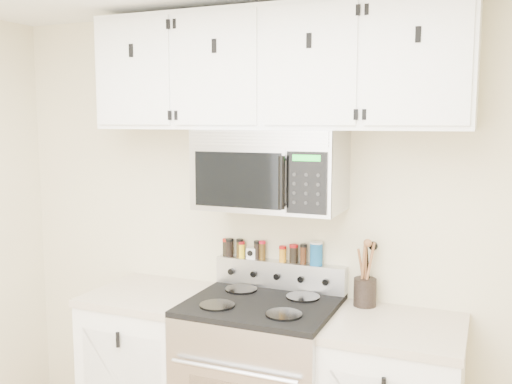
# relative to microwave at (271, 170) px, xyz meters

# --- Properties ---
(back_wall) EXTENTS (3.50, 0.01, 2.50)m
(back_wall) POSITION_rel_microwave_xyz_m (-0.00, 0.19, -0.38)
(back_wall) COLOR beige
(back_wall) RESTS_ON floor
(base_cabinet_left) EXTENTS (0.64, 0.62, 0.92)m
(base_cabinet_left) POSITION_rel_microwave_xyz_m (-0.69, -0.10, -1.17)
(base_cabinet_left) COLOR white
(base_cabinet_left) RESTS_ON floor
(microwave) EXTENTS (0.76, 0.44, 0.42)m
(microwave) POSITION_rel_microwave_xyz_m (0.00, 0.00, 0.00)
(microwave) COLOR #9E9EA3
(microwave) RESTS_ON back_wall
(upper_cabinets) EXTENTS (2.00, 0.35, 0.62)m
(upper_cabinets) POSITION_rel_microwave_xyz_m (-0.00, 0.03, 0.52)
(upper_cabinets) COLOR white
(upper_cabinets) RESTS_ON back_wall
(utensil_crock) EXTENTS (0.12, 0.12, 0.34)m
(utensil_crock) POSITION_rel_microwave_xyz_m (0.49, 0.11, -0.62)
(utensil_crock) COLOR black
(utensil_crock) RESTS_ON base_cabinet_right
(kitchen_timer) EXTENTS (0.06, 0.05, 0.06)m
(kitchen_timer) POSITION_rel_microwave_xyz_m (-0.17, 0.16, -0.50)
(kitchen_timer) COLOR white
(kitchen_timer) RESTS_ON range
(salt_canister) EXTENTS (0.07, 0.07, 0.13)m
(salt_canister) POSITION_rel_microwave_xyz_m (0.21, 0.16, -0.47)
(salt_canister) COLOR #155692
(salt_canister) RESTS_ON range
(spice_jar_0) EXTENTS (0.04, 0.04, 0.10)m
(spice_jar_0) POSITION_rel_microwave_xyz_m (-0.34, 0.16, -0.48)
(spice_jar_0) COLOR black
(spice_jar_0) RESTS_ON range
(spice_jar_1) EXTENTS (0.05, 0.05, 0.10)m
(spice_jar_1) POSITION_rel_microwave_xyz_m (-0.32, 0.16, -0.48)
(spice_jar_1) COLOR black
(spice_jar_1) RESTS_ON range
(spice_jar_2) EXTENTS (0.04, 0.04, 0.11)m
(spice_jar_2) POSITION_rel_microwave_xyz_m (-0.25, 0.16, -0.48)
(spice_jar_2) COLOR #412E0F
(spice_jar_2) RESTS_ON range
(spice_jar_3) EXTENTS (0.04, 0.04, 0.09)m
(spice_jar_3) POSITION_rel_microwave_xyz_m (-0.24, 0.16, -0.48)
(spice_jar_3) COLOR yellow
(spice_jar_3) RESTS_ON range
(spice_jar_4) EXTENTS (0.04, 0.04, 0.11)m
(spice_jar_4) POSITION_rel_microwave_xyz_m (-0.14, 0.16, -0.48)
(spice_jar_4) COLOR black
(spice_jar_4) RESTS_ON range
(spice_jar_5) EXTENTS (0.04, 0.04, 0.11)m
(spice_jar_5) POSITION_rel_microwave_xyz_m (-0.11, 0.16, -0.47)
(spice_jar_5) COLOR #463011
(spice_jar_5) RESTS_ON range
(spice_jar_6) EXTENTS (0.04, 0.04, 0.09)m
(spice_jar_6) POSITION_rel_microwave_xyz_m (0.01, 0.16, -0.48)
(spice_jar_6) COLOR orange
(spice_jar_6) RESTS_ON range
(spice_jar_7) EXTENTS (0.05, 0.05, 0.10)m
(spice_jar_7) POSITION_rel_microwave_xyz_m (0.08, 0.16, -0.48)
(spice_jar_7) COLOR black
(spice_jar_7) RESTS_ON range
(spice_jar_8) EXTENTS (0.04, 0.04, 0.11)m
(spice_jar_8) POSITION_rel_microwave_xyz_m (0.14, 0.16, -0.47)
(spice_jar_8) COLOR #41200F
(spice_jar_8) RESTS_ON range
(spice_jar_9) EXTENTS (0.04, 0.04, 0.09)m
(spice_jar_9) POSITION_rel_microwave_xyz_m (0.20, 0.16, -0.48)
(spice_jar_9) COLOR gold
(spice_jar_9) RESTS_ON range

